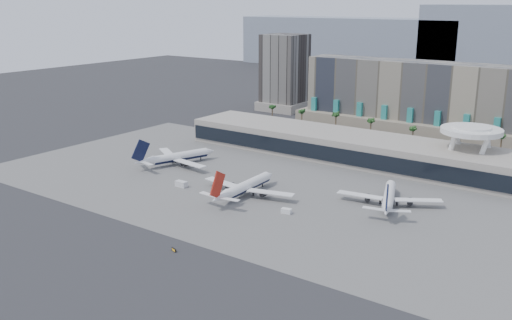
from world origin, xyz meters
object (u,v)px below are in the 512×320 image
Objects in this scene: service_vehicle_a at (181,184)px; service_vehicle_b at (286,211)px; airliner_centre at (245,186)px; airliner_right at (389,197)px; taxiway_sign at (174,250)px; airliner_left at (177,157)px.

service_vehicle_a is 1.41× the size of service_vehicle_b.
airliner_centre is 55.23m from airliner_right.
airliner_centre is 28.74m from service_vehicle_a.
service_vehicle_a reaches higher than taxiway_sign.
service_vehicle_a is 2.24× the size of taxiway_sign.
airliner_left is 79.86m from service_vehicle_b.
airliner_centre is 11.86× the size of service_vehicle_b.
service_vehicle_b is at bearing -0.10° from service_vehicle_a.
airliner_left is at bearing 136.48° from service_vehicle_a.
airliner_right is 83.62m from service_vehicle_a.
airliner_left is 54.88m from airliner_centre.
airliner_right reaches higher than service_vehicle_a.
service_vehicle_a is (24.46, -23.51, -2.47)m from airliner_left.
service_vehicle_b is (-26.79, -29.19, -2.59)m from airliner_right.
airliner_right is at bearing 21.16° from airliner_centre.
service_vehicle_a is at bearing -179.66° from airliner_right.
airliner_centre is (52.27, -16.72, 0.01)m from airliner_left.
airliner_centre is 1.10× the size of airliner_right.
airliner_centre is at bearing 151.92° from service_vehicle_b.
service_vehicle_a is at bearing -168.56° from airliner_centre.
service_vehicle_b is (51.69, -0.42, -0.31)m from service_vehicle_a.
airliner_centre is 8.42× the size of service_vehicle_a.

